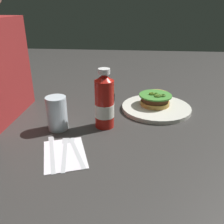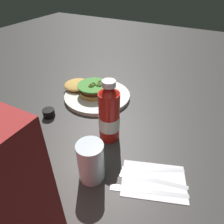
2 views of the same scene
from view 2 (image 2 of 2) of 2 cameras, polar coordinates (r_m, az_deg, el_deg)
ground_plane at (r=0.80m, az=-1.22°, el=-0.94°), size 3.00×3.00×0.00m
dinner_plate at (r=0.91m, az=-4.09°, el=4.53°), size 0.29×0.29×0.02m
burger_sandwich at (r=0.92m, az=-6.82°, el=6.76°), size 0.23×0.14×0.05m
ketchup_bottle at (r=0.65m, az=-0.79°, el=-0.87°), size 0.07×0.07×0.21m
water_glass at (r=0.56m, az=-5.86°, el=-13.53°), size 0.07×0.07×0.12m
condiment_cup at (r=0.83m, az=-17.12°, el=-0.27°), size 0.05×0.05×0.03m
napkin at (r=0.60m, az=11.48°, el=-18.07°), size 0.20×0.17×0.00m
spoon_utensil at (r=0.62m, az=8.78°, el=-15.28°), size 0.17×0.09×0.00m
fork_utensil at (r=0.60m, az=9.67°, el=-17.61°), size 0.19×0.06×0.00m
butter_knife at (r=0.58m, az=8.85°, el=-20.61°), size 0.20×0.08×0.00m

